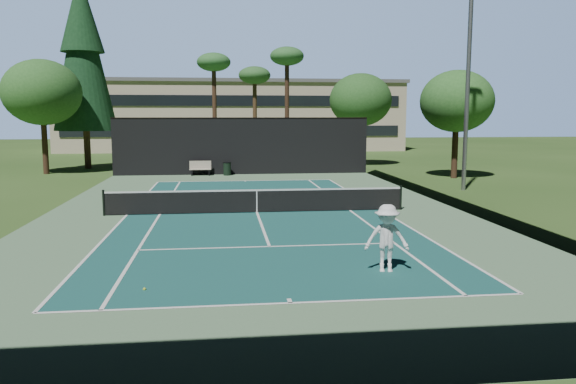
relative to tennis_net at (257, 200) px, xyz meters
name	(u,v)px	position (x,y,z in m)	size (l,w,h in m)	color
ground	(257,213)	(0.00, 0.00, -0.56)	(160.00, 160.00, 0.00)	#2F511E
apron_slab	(257,213)	(0.00, 0.00, -0.55)	(18.00, 32.00, 0.01)	#5A815B
court_surface	(257,213)	(0.00, 0.00, -0.55)	(10.97, 23.77, 0.01)	#1A534F
court_lines	(257,212)	(0.00, 0.00, -0.54)	(11.07, 23.87, 0.01)	white
tennis_net	(257,200)	(0.00, 0.00, 0.00)	(12.90, 0.10, 1.10)	black
fence	(256,166)	(0.00, 0.06, 1.45)	(18.04, 32.05, 4.03)	black
player	(387,238)	(2.88, -9.60, 0.36)	(1.18, 0.68, 1.83)	white
tennis_ball_a	(144,289)	(-3.37, -10.53, -0.52)	(0.08, 0.08, 0.08)	#BCD22F
tennis_ball_b	(242,204)	(-0.54, 2.35, -0.52)	(0.07, 0.07, 0.07)	#D3E233
tennis_ball_c	(239,206)	(-0.70, 1.63, -0.53)	(0.06, 0.06, 0.06)	#D0EE36
tennis_ball_d	(180,204)	(-3.45, 2.53, -0.52)	(0.07, 0.07, 0.07)	gold
park_bench	(200,168)	(-2.96, 15.54, -0.01)	(1.50, 0.45, 1.02)	beige
trash_bin	(227,169)	(-1.11, 15.39, -0.08)	(0.56, 0.56, 0.95)	black
pine_tree	(82,45)	(-12.00, 22.00, 9.00)	(4.80, 4.80, 15.00)	#4E3521
palm_a	(214,66)	(-2.00, 24.00, 7.63)	(2.80, 2.80, 9.32)	#452C1D
palm_b	(255,79)	(1.50, 26.00, 6.80)	(2.80, 2.80, 8.42)	#4E3621
palm_c	(287,61)	(4.00, 23.00, 8.05)	(2.80, 2.80, 9.77)	#3F281B
decid_tree_a	(360,100)	(10.00, 22.00, 4.86)	(5.12, 5.12, 7.62)	#4F3522
decid_tree_b	(457,101)	(14.00, 12.00, 4.52)	(4.80, 4.80, 7.14)	#412A1C
decid_tree_c	(42,93)	(-14.00, 18.00, 5.21)	(5.44, 5.44, 8.09)	#432B1D
campus_building	(233,115)	(0.00, 45.98, 3.65)	(40.50, 12.50, 8.30)	#C5B298
light_pole	(468,73)	(12.00, 6.00, 5.90)	(0.90, 0.25, 12.22)	#95999D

